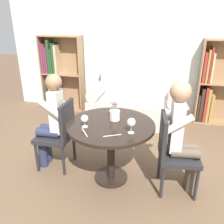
{
  "coord_description": "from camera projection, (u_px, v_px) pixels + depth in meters",
  "views": [
    {
      "loc": [
        0.58,
        -2.3,
        1.87
      ],
      "look_at": [
        0.0,
        0.05,
        0.86
      ],
      "focal_mm": 38.0,
      "sensor_mm": 36.0,
      "label": 1
    }
  ],
  "objects": [
    {
      "name": "back_wall",
      "position": [
        140.0,
        44.0,
        4.36
      ],
      "size": [
        5.2,
        0.05,
        2.7
      ],
      "color": "silver",
      "rests_on": "ground_plane"
    },
    {
      "name": "chair_right",
      "position": [
        173.0,
        150.0,
        2.56
      ],
      "size": [
        0.47,
        0.47,
        0.9
      ],
      "rotation": [
        0.0,
        0.0,
        1.71
      ],
      "color": "#232326",
      "rests_on": "ground_plane"
    },
    {
      "name": "flower_vase",
      "position": [
        115.0,
        114.0,
        2.69
      ],
      "size": [
        0.12,
        0.12,
        0.23
      ],
      "color": "silver",
      "rests_on": "round_table"
    },
    {
      "name": "round_table",
      "position": [
        111.0,
        135.0,
        2.68
      ],
      "size": [
        0.98,
        0.98,
        0.74
      ],
      "color": "black",
      "rests_on": "ground_plane"
    },
    {
      "name": "couch",
      "position": [
        134.0,
        104.0,
        4.38
      ],
      "size": [
        1.61,
        0.8,
        0.92
      ],
      "color": "beige",
      "rests_on": "ground_plane"
    },
    {
      "name": "bookshelf_right",
      "position": [
        216.0,
        87.0,
        4.18
      ],
      "size": [
        0.84,
        0.28,
        1.48
      ],
      "color": "#93704C",
      "rests_on": "ground_plane"
    },
    {
      "name": "bookshelf_left",
      "position": [
        58.0,
        75.0,
        4.83
      ],
      "size": [
        0.84,
        0.28,
        1.48
      ],
      "color": "#93704C",
      "rests_on": "ground_plane"
    },
    {
      "name": "person_right",
      "position": [
        183.0,
        135.0,
        2.49
      ],
      "size": [
        0.44,
        0.38,
        1.27
      ],
      "rotation": [
        0.0,
        0.0,
        1.71
      ],
      "color": "brown",
      "rests_on": "ground_plane"
    },
    {
      "name": "fork_left_setting",
      "position": [
        85.0,
        133.0,
        2.43
      ],
      "size": [
        0.12,
        0.16,
        0.0
      ],
      "color": "silver",
      "rests_on": "round_table"
    },
    {
      "name": "knife_left_setting",
      "position": [
        112.0,
        135.0,
        2.37
      ],
      "size": [
        0.17,
        0.1,
        0.0
      ],
      "color": "silver",
      "rests_on": "round_table"
    },
    {
      "name": "wine_glass_right",
      "position": [
        131.0,
        123.0,
        2.38
      ],
      "size": [
        0.09,
        0.09,
        0.16
      ],
      "color": "white",
      "rests_on": "round_table"
    },
    {
      "name": "ground_plane",
      "position": [
        111.0,
        178.0,
        2.91
      ],
      "size": [
        16.0,
        16.0,
        0.0
      ],
      "primitive_type": "plane",
      "color": "brown"
    },
    {
      "name": "chair_left",
      "position": [
        59.0,
        132.0,
        2.96
      ],
      "size": [
        0.43,
        0.43,
        0.9
      ],
      "rotation": [
        0.0,
        0.0,
        -1.55
      ],
      "color": "#232326",
      "rests_on": "ground_plane"
    },
    {
      "name": "person_left",
      "position": [
        52.0,
        120.0,
        2.92
      ],
      "size": [
        0.42,
        0.35,
        1.23
      ],
      "rotation": [
        0.0,
        0.0,
        -1.55
      ],
      "color": "#282D47",
      "rests_on": "ground_plane"
    },
    {
      "name": "wine_glass_left",
      "position": [
        85.0,
        119.0,
        2.52
      ],
      "size": [
        0.08,
        0.08,
        0.14
      ],
      "color": "white",
      "rests_on": "round_table"
    }
  ]
}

